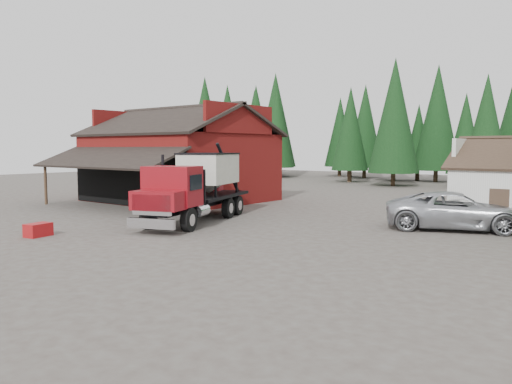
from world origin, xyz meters
The scene contains 9 objects.
ground centered at (0.00, 0.00, 0.00)m, with size 120.00×120.00×0.00m, color #463D37.
red_barn centered at (-11.00, 9.90, 2.69)m, with size 12.80×13.63×7.18m.
conifer_backdrop centered at (0.00, 42.00, 0.00)m, with size 76.00×16.00×16.00m, color black, non-canonical shape.
near_pine_a centered at (-22.00, 28.00, 6.39)m, with size 4.40×4.40×11.40m.
near_pine_b centered at (6.00, 30.00, 5.89)m, with size 3.96×3.96×10.40m.
near_pine_d centered at (-4.00, 34.00, 7.39)m, with size 5.28×5.28×13.40m.
feed_truck centered at (-2.02, 2.74, 2.01)m, with size 5.54×9.83×4.30m.
silver_car centered at (9.87, 8.66, 0.92)m, with size 3.06×6.65×1.85m, color #AEB0B6.
equip_box centered at (-4.39, -4.97, 0.30)m, with size 0.70×1.10×0.60m, color maroon.
Camera 1 is at (17.10, -16.41, 3.97)m, focal length 35.00 mm.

